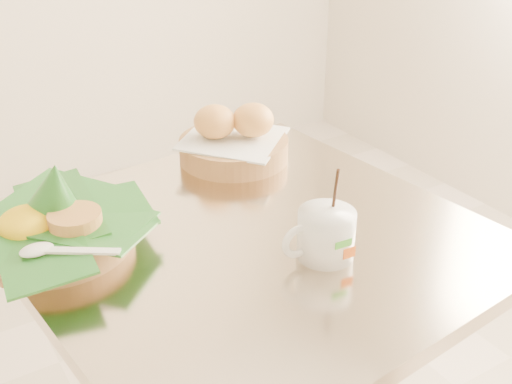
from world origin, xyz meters
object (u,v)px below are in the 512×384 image
rice_basket (52,223)px  bread_basket (234,140)px  coffee_mug (325,233)px  cafe_table (252,340)px

rice_basket → bread_basket: rice_basket is taller
rice_basket → bread_basket: size_ratio=1.17×
bread_basket → coffee_mug: bearing=-99.1°
rice_basket → coffee_mug: rice_basket is taller
cafe_table → rice_basket: rice_basket is taller
rice_basket → cafe_table: bearing=-26.0°
bread_basket → coffee_mug: coffee_mug is taller
bread_basket → cafe_table: bearing=-114.6°
bread_basket → coffee_mug: 0.39m
coffee_mug → rice_basket: bearing=144.1°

